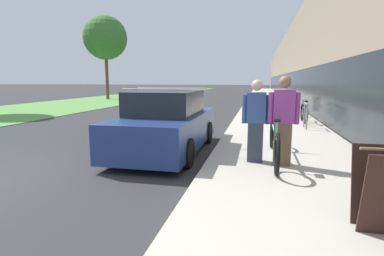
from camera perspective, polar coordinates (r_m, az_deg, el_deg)
name	(u,v)px	position (r m, az deg, el deg)	size (l,w,h in m)	color
sidewalk_slab	(267,101)	(24.90, 14.10, 4.99)	(3.29, 70.00, 0.15)	#BCB5A5
storefront_facade	(335,66)	(33.67, 25.60, 10.56)	(10.01, 70.00, 6.24)	gray
lawn_strip	(128,97)	(31.74, -12.01, 5.79)	(7.62, 70.00, 0.03)	#5B9347
tandem_bicycle	(274,140)	(6.24, 15.35, -2.27)	(0.52, 2.90, 0.93)	black
person_rider	(283,121)	(5.80, 17.00, 1.28)	(0.57, 0.22, 1.67)	brown
person_bystander	(256,121)	(5.94, 12.07, 1.30)	(0.54, 0.21, 1.60)	#33384C
bike_rack_hoop	(306,113)	(10.60, 20.83, 2.69)	(0.05, 0.60, 0.84)	gray
cruiser_bike_nearest	(304,113)	(12.09, 20.57, 2.71)	(0.52, 1.68, 0.86)	black
cruiser_bike_middle	(293,108)	(14.33, 18.67, 3.70)	(0.52, 1.72, 0.84)	black
cruiser_bike_farthest	(292,103)	(16.70, 18.59, 4.56)	(0.52, 1.73, 0.96)	black
parked_sedan_curbside	(167,124)	(7.29, -4.86, 0.70)	(1.83, 4.05, 1.55)	navy
street_tree_far	(105,38)	(28.85, -16.19, 16.15)	(3.86, 3.86, 7.40)	brown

